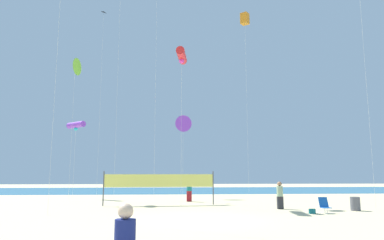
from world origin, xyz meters
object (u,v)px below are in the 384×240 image
object	(u,v)px
beachgoer_sage_shirt	(280,194)
kite_violet_tube	(76,125)
kite_orange_box	(245,19)
beachgoer_teal_shirt	(189,189)
folding_beach_chair	(324,205)
beach_handbag	(312,211)
volleyball_net	(160,182)
kite_lime_delta	(75,67)
kite_black_diamond	(104,18)
kite_violet_delta	(183,124)
trash_barrel	(355,204)
kite_red_tube	(182,56)

from	to	relation	value
beachgoer_sage_shirt	kite_violet_tube	world-z (taller)	kite_violet_tube
kite_orange_box	beachgoer_teal_shirt	bearing A→B (deg)	-129.48
folding_beach_chair	beach_handbag	distance (m)	0.90
volleyball_net	kite_lime_delta	distance (m)	13.22
folding_beach_chair	kite_orange_box	world-z (taller)	kite_orange_box
beachgoer_teal_shirt	folding_beach_chair	bearing A→B (deg)	143.41
beach_handbag	kite_violet_tube	bearing A→B (deg)	139.99
kite_violet_tube	volleyball_net	bearing A→B (deg)	-44.95
kite_black_diamond	kite_violet_tube	size ratio (longest dim) A/B	2.72
folding_beach_chair	kite_orange_box	size ratio (longest dim) A/B	0.04
folding_beach_chair	kite_black_diamond	distance (m)	28.49
kite_violet_delta	kite_lime_delta	xyz separation A→B (m)	(-9.63, -3.64, 4.40)
kite_lime_delta	kite_violet_tube	bearing A→B (deg)	98.88
folding_beach_chair	kite_orange_box	xyz separation A→B (m)	(-0.26, 17.35, 19.12)
beachgoer_sage_shirt	kite_orange_box	size ratio (longest dim) A/B	0.08
beach_handbag	kite_lime_delta	size ratio (longest dim) A/B	0.03
beachgoer_teal_shirt	beach_handbag	world-z (taller)	beachgoer_teal_shirt
kite_lime_delta	beachgoer_teal_shirt	bearing A→B (deg)	-8.22
volleyball_net	kite_orange_box	size ratio (longest dim) A/B	0.39
trash_barrel	folding_beach_chair	bearing A→B (deg)	-154.46
beachgoer_teal_shirt	kite_lime_delta	distance (m)	14.46
beachgoer_teal_shirt	kite_violet_delta	world-z (taller)	kite_violet_delta
kite_black_diamond	kite_lime_delta	world-z (taller)	kite_black_diamond
trash_barrel	beachgoer_sage_shirt	bearing A→B (deg)	162.23
kite_red_tube	kite_lime_delta	distance (m)	10.52
trash_barrel	kite_orange_box	distance (m)	25.23
kite_violet_tube	kite_lime_delta	xyz separation A→B (m)	(0.54, -3.43, 4.66)
beachgoer_teal_shirt	volleyball_net	bearing A→B (deg)	69.24
beach_handbag	kite_lime_delta	bearing A→B (deg)	146.76
folding_beach_chair	trash_barrel	size ratio (longest dim) A/B	1.08
volleyball_net	beach_handbag	xyz separation A→B (m)	(8.64, -5.97, -1.50)
kite_lime_delta	beach_handbag	bearing A→B (deg)	-33.24
beachgoer_teal_shirt	trash_barrel	world-z (taller)	beachgoer_teal_shirt
kite_orange_box	kite_violet_tube	bearing A→B (deg)	-168.66
trash_barrel	kite_black_diamond	world-z (taller)	kite_black_diamond
kite_red_tube	kite_black_diamond	bearing A→B (deg)	126.47
beachgoer_teal_shirt	kite_orange_box	size ratio (longest dim) A/B	0.09
folding_beach_chair	kite_lime_delta	xyz separation A→B (m)	(-17.02, 10.45, 10.96)
beachgoer_sage_shirt	folding_beach_chair	distance (m)	3.11
beach_handbag	kite_black_diamond	distance (m)	28.35
beachgoer_sage_shirt	kite_black_diamond	bearing A→B (deg)	141.30
beachgoer_teal_shirt	kite_violet_tube	bearing A→B (deg)	-9.90
kite_violet_tube	folding_beach_chair	bearing A→B (deg)	-38.33
kite_violet_tube	kite_lime_delta	bearing A→B (deg)	-81.12
kite_black_diamond	kite_violet_tube	bearing A→B (deg)	-136.38
trash_barrel	kite_lime_delta	xyz separation A→B (m)	(-19.48, 9.27, 11.02)
beachgoer_sage_shirt	volleyball_net	xyz separation A→B (m)	(-7.70, 3.27, 0.71)
kite_orange_box	trash_barrel	bearing A→B (deg)	-80.45
beachgoer_sage_shirt	folding_beach_chair	size ratio (longest dim) A/B	1.94
beachgoer_teal_shirt	beach_handbag	distance (m)	11.18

